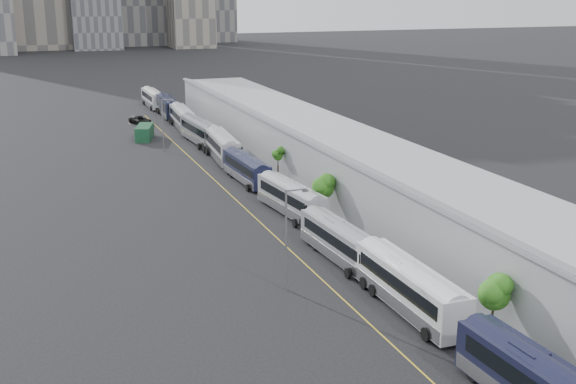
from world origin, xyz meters
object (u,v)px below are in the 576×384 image
bus_10 (153,100)px  street_lamp_far (164,121)px  suv (140,120)px  bus_2 (409,291)px  bus_6 (222,148)px  shipping_container (145,132)px  bus_9 (168,108)px  bus_7 (200,133)px  bus_4 (291,201)px  bus_8 (182,119)px  bus_5 (246,171)px  street_lamp_near (288,233)px  bus_3 (340,244)px

bus_10 → street_lamp_far: size_ratio=1.58×
suv → street_lamp_far: bearing=-110.4°
bus_2 → street_lamp_far: bearing=95.5°
bus_6 → bus_2: bearing=-86.3°
bus_6 → bus_10: bearing=94.7°
bus_2 → shipping_container: (-8.01, 75.66, -0.52)m
bus_9 → bus_2: bearing=-88.0°
bus_7 → bus_4: bearing=-93.2°
street_lamp_far → bus_10: bearing=82.1°
bus_2 → bus_8: (0.26, 83.71, -0.07)m
bus_5 → suv: 48.16m
bus_4 → street_lamp_near: 21.56m
bus_3 → street_lamp_far: (-6.18, 52.94, 3.25)m
street_lamp_near → suv: 83.07m
bus_7 → bus_9: size_ratio=1.02×
bus_3 → bus_10: size_ratio=0.96×
bus_3 → bus_6: (0.68, 44.15, 0.18)m
street_lamp_near → shipping_container: bearing=90.5°
bus_2 → bus_3: size_ratio=1.10×
bus_10 → street_lamp_far: bearing=-98.6°
street_lamp_near → shipping_container: (-0.54, 68.37, -3.93)m
street_lamp_near → shipping_container: street_lamp_near is taller
bus_2 → bus_5: size_ratio=1.11×
bus_2 → street_lamp_far: (-6.60, 65.16, 3.08)m
bus_4 → bus_7: bus_7 is taller
bus_5 → shipping_container: size_ratio=1.84×
bus_2 → bus_9: bus_2 is taller
bus_4 → street_lamp_far: street_lamp_far is taller
bus_7 → street_lamp_far: 8.34m
bus_2 → bus_3: (-0.42, 12.22, -0.17)m
bus_8 → bus_10: size_ratio=1.03×
bus_2 → bus_3: 12.23m
bus_8 → street_lamp_near: (-7.73, -76.42, 3.48)m
bus_3 → suv: 78.25m
bus_8 → bus_10: 26.17m
bus_6 → bus_10: 53.52m
bus_4 → bus_8: size_ratio=0.97×
bus_9 → bus_3: bearing=-88.3°
bus_9 → bus_10: bus_9 is taller
bus_4 → street_lamp_near: street_lamp_near is taller
bus_2 → bus_6: (0.26, 56.37, 0.01)m
bus_10 → bus_9: bearing=-87.4°
bus_9 → street_lamp_far: size_ratio=1.65×
bus_2 → bus_5: 42.48m
shipping_container → bus_5: bearing=-59.8°
bus_3 → street_lamp_near: bearing=-147.9°
bus_10 → shipping_container: size_ratio=1.94×
bus_6 → bus_9: size_ratio=1.04×
shipping_container → bus_10: bearing=94.4°
bus_4 → bus_10: bearing=84.6°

